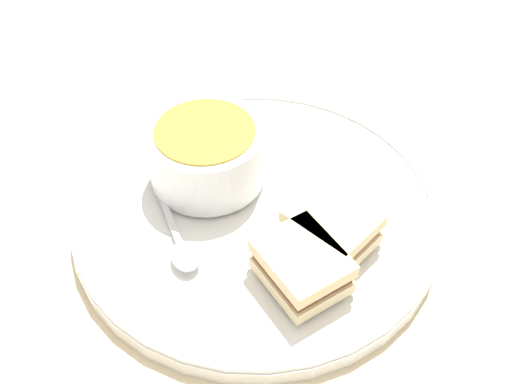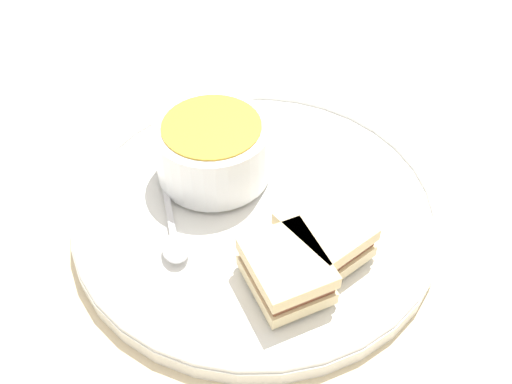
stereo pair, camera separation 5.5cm
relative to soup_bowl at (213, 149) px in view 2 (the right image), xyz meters
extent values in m
plane|color=beige|center=(0.03, 0.05, -0.05)|extent=(2.40, 2.40, 0.00)
cylinder|color=white|center=(0.03, 0.05, -0.04)|extent=(0.35, 0.35, 0.02)
torus|color=white|center=(0.03, 0.05, -0.03)|extent=(0.34, 0.34, 0.01)
cylinder|color=white|center=(0.00, 0.00, -0.03)|extent=(0.06, 0.06, 0.01)
cylinder|color=white|center=(0.00, 0.00, 0.00)|extent=(0.11, 0.11, 0.06)
cylinder|color=gold|center=(0.00, 0.00, 0.03)|extent=(0.09, 0.09, 0.01)
cube|color=silver|center=(0.06, -0.03, -0.03)|extent=(0.07, 0.04, 0.00)
ellipsoid|color=silver|center=(0.11, 0.00, -0.03)|extent=(0.04, 0.04, 0.01)
cube|color=beige|center=(0.11, 0.10, -0.02)|extent=(0.09, 0.09, 0.01)
cube|color=brown|center=(0.11, 0.10, -0.01)|extent=(0.09, 0.08, 0.01)
cube|color=beige|center=(0.11, 0.10, 0.00)|extent=(0.09, 0.09, 0.01)
cube|color=beige|center=(0.07, 0.12, -0.02)|extent=(0.09, 0.09, 0.01)
cube|color=brown|center=(0.07, 0.12, -0.01)|extent=(0.08, 0.09, 0.01)
cube|color=beige|center=(0.07, 0.12, 0.00)|extent=(0.09, 0.09, 0.01)
cube|color=white|center=(-0.28, 0.15, -0.05)|extent=(0.27, 0.27, 0.00)
camera|label=1|loc=(0.41, 0.10, 0.38)|focal=42.00mm
camera|label=2|loc=(0.40, 0.16, 0.38)|focal=42.00mm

